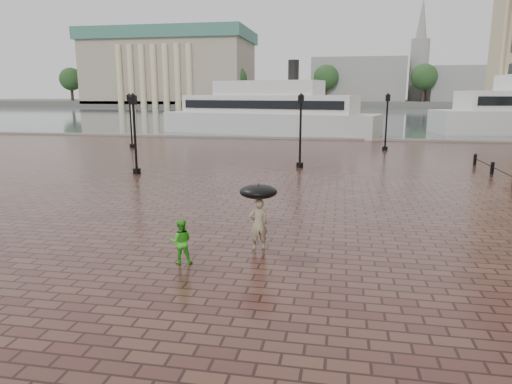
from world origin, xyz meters
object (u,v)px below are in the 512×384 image
Objects in this scene: ferry_near at (268,112)px; adult_pedestrian at (258,224)px; street_lamps at (241,125)px; child_pedestrian at (181,242)px.

adult_pedestrian is at bearing -67.12° from ferry_near.
ferry_near is at bearing 93.49° from street_lamps.
adult_pedestrian is at bearing -76.14° from street_lamps.
street_lamps is 0.85× the size of ferry_near.
child_pedestrian is 0.05× the size of ferry_near.
street_lamps is 19.62m from adult_pedestrian.
adult_pedestrian is 0.06× the size of ferry_near.
ferry_near is at bearing -104.18° from adult_pedestrian.
street_lamps is at bearing -98.94° from adult_pedestrian.
ferry_near reaches higher than child_pedestrian.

